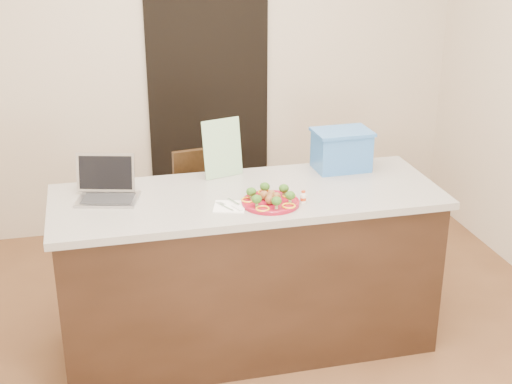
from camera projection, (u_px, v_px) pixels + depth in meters
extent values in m
plane|color=brown|center=(259.00, 366.00, 3.88)|extent=(4.00, 4.00, 0.00)
plane|color=beige|center=(194.00, 51.00, 5.18)|extent=(4.00, 0.00, 4.00)
plane|color=beige|center=(474.00, 383.00, 1.58)|extent=(4.00, 0.00, 4.00)
cube|color=black|center=(209.00, 98.00, 5.32)|extent=(0.90, 0.02, 2.00)
cube|color=black|center=(248.00, 274.00, 3.94)|extent=(2.00, 0.70, 0.88)
cube|color=beige|center=(248.00, 197.00, 3.77)|extent=(2.06, 0.76, 0.04)
cylinder|color=maroon|center=(270.00, 203.00, 3.63)|extent=(0.30, 0.30, 0.02)
torus|color=maroon|center=(270.00, 201.00, 3.62)|extent=(0.30, 0.30, 0.01)
sphere|color=brown|center=(271.00, 197.00, 3.61)|extent=(0.04, 0.04, 0.04)
sphere|color=brown|center=(269.00, 200.00, 3.58)|extent=(0.04, 0.04, 0.04)
sphere|color=brown|center=(276.00, 199.00, 3.59)|extent=(0.04, 0.04, 0.04)
sphere|color=brown|center=(278.00, 196.00, 3.62)|extent=(0.04, 0.04, 0.04)
sphere|color=brown|center=(272.00, 194.00, 3.65)|extent=(0.04, 0.04, 0.04)
sphere|color=brown|center=(265.00, 195.00, 3.64)|extent=(0.04, 0.04, 0.04)
ellipsoid|color=#224913|center=(265.00, 187.00, 3.70)|extent=(0.05, 0.05, 0.04)
ellipsoid|color=#224913|center=(251.00, 192.00, 3.63)|extent=(0.05, 0.05, 0.04)
ellipsoid|color=#224913|center=(257.00, 199.00, 3.54)|extent=(0.05, 0.05, 0.04)
ellipsoid|color=#224913|center=(277.00, 201.00, 3.52)|extent=(0.05, 0.05, 0.04)
ellipsoid|color=#224913|center=(290.00, 195.00, 3.58)|extent=(0.05, 0.05, 0.04)
ellipsoid|color=#224913|center=(284.00, 188.00, 3.67)|extent=(0.05, 0.05, 0.04)
torus|color=orange|center=(264.00, 192.00, 3.72)|extent=(0.07, 0.07, 0.01)
torus|color=orange|center=(248.00, 200.00, 3.63)|extent=(0.07, 0.07, 0.01)
torus|color=orange|center=(263.00, 209.00, 3.52)|extent=(0.07, 0.07, 0.01)
torus|color=orange|center=(289.00, 206.00, 3.55)|extent=(0.07, 0.07, 0.01)
torus|color=orange|center=(289.00, 196.00, 3.68)|extent=(0.07, 0.07, 0.01)
cube|color=white|center=(230.00, 207.00, 3.59)|extent=(0.19, 0.19, 0.01)
cube|color=silver|center=(226.00, 207.00, 3.57)|extent=(0.06, 0.10, 0.00)
cube|color=silver|center=(224.00, 203.00, 3.62)|extent=(0.04, 0.05, 0.00)
cube|color=white|center=(237.00, 208.00, 3.56)|extent=(0.05, 0.08, 0.01)
cube|color=silver|center=(233.00, 202.00, 3.64)|extent=(0.05, 0.10, 0.00)
cylinder|color=white|center=(303.00, 198.00, 3.64)|extent=(0.03, 0.03, 0.05)
cylinder|color=white|center=(303.00, 193.00, 3.63)|extent=(0.02, 0.02, 0.01)
cylinder|color=red|center=(303.00, 192.00, 3.63)|extent=(0.02, 0.02, 0.01)
cylinder|color=red|center=(303.00, 199.00, 3.64)|extent=(0.03, 0.03, 0.02)
cube|color=#A4A5A9|center=(108.00, 199.00, 3.67)|extent=(0.35, 0.29, 0.01)
cube|color=#A4A5A9|center=(105.00, 172.00, 3.73)|extent=(0.31, 0.13, 0.20)
cube|color=black|center=(105.00, 173.00, 3.72)|extent=(0.28, 0.11, 0.17)
cube|color=#232425|center=(108.00, 198.00, 3.66)|extent=(0.29, 0.21, 0.00)
cube|color=silver|center=(222.00, 148.00, 3.95)|extent=(0.23, 0.11, 0.33)
cube|color=#3168B2|center=(341.00, 151.00, 4.08)|extent=(0.31, 0.22, 0.21)
cube|color=#3168B2|center=(342.00, 132.00, 4.03)|extent=(0.33, 0.24, 0.02)
cube|color=#34200F|center=(212.00, 232.00, 4.44)|extent=(0.47, 0.47, 0.04)
cube|color=#34200F|center=(205.00, 184.00, 4.51)|extent=(0.41, 0.10, 0.47)
cylinder|color=#34200F|center=(189.00, 280.00, 4.33)|extent=(0.04, 0.04, 0.44)
cylinder|color=#34200F|center=(246.00, 274.00, 4.40)|extent=(0.04, 0.04, 0.44)
cylinder|color=#34200F|center=(181.00, 254.00, 4.64)|extent=(0.04, 0.04, 0.44)
cylinder|color=#34200F|center=(234.00, 249.00, 4.72)|extent=(0.04, 0.04, 0.44)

